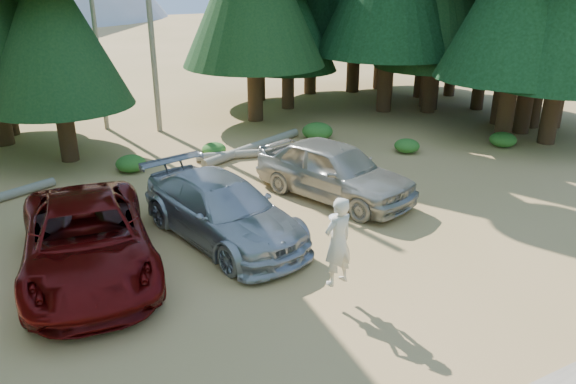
{
  "coord_description": "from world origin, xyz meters",
  "views": [
    {
      "loc": [
        -5.74,
        -9.67,
        6.79
      ],
      "look_at": [
        0.86,
        2.52,
        1.25
      ],
      "focal_mm": 35.0,
      "sensor_mm": 36.0,
      "label": 1
    }
  ],
  "objects_px": {
    "frisbee_player": "(338,241)",
    "log_mid": "(246,154)",
    "red_pickup": "(87,240)",
    "log_right": "(254,147)",
    "silver_minivan_center": "(223,210)",
    "silver_minivan_right": "(334,170)"
  },
  "relations": [
    {
      "from": "red_pickup",
      "to": "log_mid",
      "type": "height_order",
      "value": "red_pickup"
    },
    {
      "from": "red_pickup",
      "to": "frisbee_player",
      "type": "relative_size",
      "value": 3.13
    },
    {
      "from": "red_pickup",
      "to": "silver_minivan_right",
      "type": "bearing_deg",
      "value": 16.1
    },
    {
      "from": "red_pickup",
      "to": "frisbee_player",
      "type": "distance_m",
      "value": 5.94
    },
    {
      "from": "red_pickup",
      "to": "silver_minivan_center",
      "type": "xyz_separation_m",
      "value": [
        3.5,
        0.2,
        -0.04
      ]
    },
    {
      "from": "silver_minivan_right",
      "to": "log_right",
      "type": "relative_size",
      "value": 0.99
    },
    {
      "from": "silver_minivan_right",
      "to": "log_right",
      "type": "bearing_deg",
      "value": 73.27
    },
    {
      "from": "log_mid",
      "to": "silver_minivan_center",
      "type": "bearing_deg",
      "value": -105.39
    },
    {
      "from": "red_pickup",
      "to": "silver_minivan_center",
      "type": "relative_size",
      "value": 1.09
    },
    {
      "from": "silver_minivan_center",
      "to": "log_mid",
      "type": "distance_m",
      "value": 6.92
    },
    {
      "from": "red_pickup",
      "to": "log_right",
      "type": "relative_size",
      "value": 1.15
    },
    {
      "from": "silver_minivan_center",
      "to": "frisbee_player",
      "type": "relative_size",
      "value": 2.86
    },
    {
      "from": "silver_minivan_right",
      "to": "log_right",
      "type": "xyz_separation_m",
      "value": [
        -0.17,
        5.59,
        -0.74
      ]
    },
    {
      "from": "silver_minivan_right",
      "to": "log_mid",
      "type": "distance_m",
      "value": 5.08
    },
    {
      "from": "silver_minivan_right",
      "to": "log_right",
      "type": "height_order",
      "value": "silver_minivan_right"
    },
    {
      "from": "frisbee_player",
      "to": "log_mid",
      "type": "xyz_separation_m",
      "value": [
        2.42,
        10.04,
        -1.3
      ]
    },
    {
      "from": "red_pickup",
      "to": "frisbee_player",
      "type": "bearing_deg",
      "value": -33.63
    },
    {
      "from": "silver_minivan_center",
      "to": "frisbee_player",
      "type": "distance_m",
      "value": 4.21
    },
    {
      "from": "silver_minivan_center",
      "to": "log_mid",
      "type": "height_order",
      "value": "silver_minivan_center"
    },
    {
      "from": "log_mid",
      "to": "silver_minivan_right",
      "type": "bearing_deg",
      "value": -66.88
    },
    {
      "from": "log_mid",
      "to": "log_right",
      "type": "bearing_deg",
      "value": 60.5
    },
    {
      "from": "silver_minivan_right",
      "to": "log_mid",
      "type": "relative_size",
      "value": 1.39
    }
  ]
}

